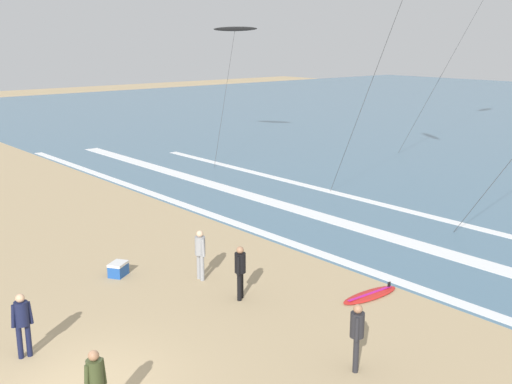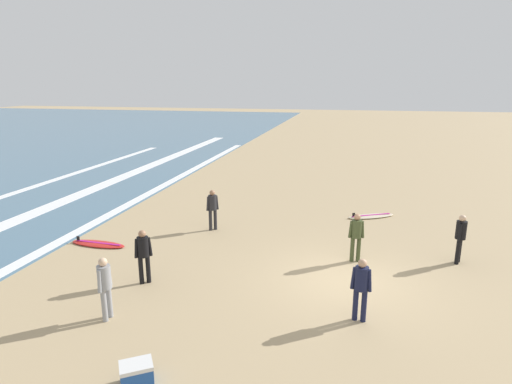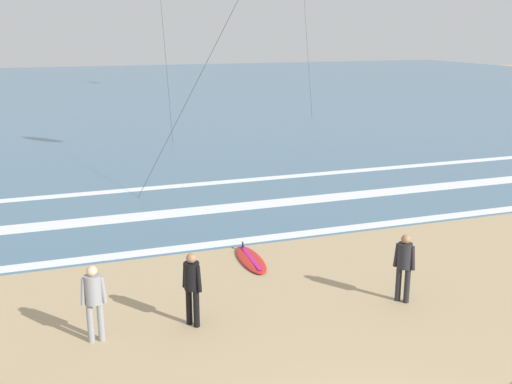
{
  "view_description": "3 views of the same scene",
  "coord_description": "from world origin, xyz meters",
  "px_view_note": "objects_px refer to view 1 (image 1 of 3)",
  "views": [
    {
      "loc": [
        11.52,
        -4.74,
        7.31
      ],
      "look_at": [
        0.3,
        4.76,
        3.65
      ],
      "focal_mm": 43.41,
      "sensor_mm": 36.0,
      "label": 1
    },
    {
      "loc": [
        -11.56,
        0.07,
        5.59
      ],
      "look_at": [
        1.49,
        3.02,
        2.11
      ],
      "focal_mm": 29.66,
      "sensor_mm": 36.0,
      "label": 2
    },
    {
      "loc": [
        -3.97,
        -5.54,
        5.98
      ],
      "look_at": [
        -0.14,
        5.32,
        2.85
      ],
      "focal_mm": 42.12,
      "sensor_mm": 36.0,
      "label": 3
    }
  ],
  "objects_px": {
    "surfer_foreground_main": "(95,381)",
    "surfer_left_near": "(22,320)",
    "surfer_right_near": "(200,250)",
    "surfer_background_far": "(240,268)",
    "surfboard_foreground_flat": "(370,295)",
    "surfer_left_far": "(357,331)",
    "kite_black_high_left": "(235,29)",
    "cooler_box": "(118,269)"
  },
  "relations": [
    {
      "from": "surfer_foreground_main",
      "to": "surfer_left_near",
      "type": "bearing_deg",
      "value": -178.47
    },
    {
      "from": "surfer_right_near",
      "to": "surfer_foreground_main",
      "type": "relative_size",
      "value": 1.0
    },
    {
      "from": "surfer_background_far",
      "to": "surfer_right_near",
      "type": "relative_size",
      "value": 1.0
    },
    {
      "from": "surfboard_foreground_flat",
      "to": "surfer_right_near",
      "type": "bearing_deg",
      "value": -144.78
    },
    {
      "from": "surfer_left_far",
      "to": "surfboard_foreground_flat",
      "type": "xyz_separation_m",
      "value": [
        -2.44,
        3.47,
        -0.91
      ]
    },
    {
      "from": "surfer_left_near",
      "to": "surfer_foreground_main",
      "type": "distance_m",
      "value": 3.57
    },
    {
      "from": "kite_black_high_left",
      "to": "surfer_left_far",
      "type": "bearing_deg",
      "value": -33.4
    },
    {
      "from": "surfer_left_far",
      "to": "surfboard_foreground_flat",
      "type": "height_order",
      "value": "surfer_left_far"
    },
    {
      "from": "surfer_foreground_main",
      "to": "kite_black_high_left",
      "type": "distance_m",
      "value": 33.46
    },
    {
      "from": "surfer_left_far",
      "to": "cooler_box",
      "type": "relative_size",
      "value": 2.11
    },
    {
      "from": "surfer_background_far",
      "to": "kite_black_high_left",
      "type": "bearing_deg",
      "value": 141.83
    },
    {
      "from": "surfer_left_near",
      "to": "surfer_foreground_main",
      "type": "bearing_deg",
      "value": 1.53
    },
    {
      "from": "surfer_left_near",
      "to": "kite_black_high_left",
      "type": "distance_m",
      "value": 31.09
    },
    {
      "from": "surfer_left_near",
      "to": "surfboard_foreground_flat",
      "type": "xyz_separation_m",
      "value": [
        2.98,
        8.97,
        -0.91
      ]
    },
    {
      "from": "kite_black_high_left",
      "to": "surfer_foreground_main",
      "type": "bearing_deg",
      "value": -43.14
    },
    {
      "from": "surfer_left_near",
      "to": "surfer_background_far",
      "type": "bearing_deg",
      "value": 83.52
    },
    {
      "from": "surfer_foreground_main",
      "to": "kite_black_high_left",
      "type": "bearing_deg",
      "value": 136.86
    },
    {
      "from": "surfer_left_near",
      "to": "surfboard_foreground_flat",
      "type": "relative_size",
      "value": 0.75
    },
    {
      "from": "surfer_right_near",
      "to": "surfer_left_near",
      "type": "bearing_deg",
      "value": -77.87
    },
    {
      "from": "surfboard_foreground_flat",
      "to": "kite_black_high_left",
      "type": "bearing_deg",
      "value": 149.91
    },
    {
      "from": "surfer_foreground_main",
      "to": "kite_black_high_left",
      "type": "height_order",
      "value": "kite_black_high_left"
    },
    {
      "from": "surfer_left_near",
      "to": "surfer_right_near",
      "type": "relative_size",
      "value": 1.0
    },
    {
      "from": "kite_black_high_left",
      "to": "surfboard_foreground_flat",
      "type": "bearing_deg",
      "value": -30.09
    },
    {
      "from": "surfboard_foreground_flat",
      "to": "surfer_left_near",
      "type": "bearing_deg",
      "value": -108.38
    },
    {
      "from": "surfer_right_near",
      "to": "surfboard_foreground_flat",
      "type": "xyz_separation_m",
      "value": [
        4.26,
        3.01,
        -0.91
      ]
    },
    {
      "from": "surfer_background_far",
      "to": "cooler_box",
      "type": "relative_size",
      "value": 2.11
    },
    {
      "from": "surfer_foreground_main",
      "to": "cooler_box",
      "type": "distance_m",
      "value": 7.95
    },
    {
      "from": "surfer_background_far",
      "to": "surfer_foreground_main",
      "type": "xyz_separation_m",
      "value": [
        2.89,
        -5.88,
        0.0
      ]
    },
    {
      "from": "surfer_right_near",
      "to": "cooler_box",
      "type": "relative_size",
      "value": 2.11
    },
    {
      "from": "surfer_left_far",
      "to": "cooler_box",
      "type": "distance_m",
      "value": 8.78
    },
    {
      "from": "surfer_left_near",
      "to": "surfer_foreground_main",
      "type": "relative_size",
      "value": 1.0
    },
    {
      "from": "surfer_right_near",
      "to": "surfboard_foreground_flat",
      "type": "relative_size",
      "value": 0.75
    },
    {
      "from": "surfer_background_far",
      "to": "surfer_left_far",
      "type": "height_order",
      "value": "same"
    },
    {
      "from": "surfer_left_far",
      "to": "kite_black_high_left",
      "type": "relative_size",
      "value": 0.2
    },
    {
      "from": "surfer_right_near",
      "to": "cooler_box",
      "type": "bearing_deg",
      "value": -137.07
    },
    {
      "from": "cooler_box",
      "to": "surfer_left_near",
      "type": "bearing_deg",
      "value": -52.18
    },
    {
      "from": "surfer_left_far",
      "to": "surfer_right_near",
      "type": "distance_m",
      "value": 6.72
    },
    {
      "from": "surfer_right_near",
      "to": "kite_black_high_left",
      "type": "distance_m",
      "value": 26.14
    },
    {
      "from": "kite_black_high_left",
      "to": "cooler_box",
      "type": "distance_m",
      "value": 26.21
    },
    {
      "from": "surfer_left_near",
      "to": "surfboard_foreground_flat",
      "type": "bearing_deg",
      "value": 71.62
    },
    {
      "from": "surfer_foreground_main",
      "to": "surfboard_foreground_flat",
      "type": "bearing_deg",
      "value": 93.75
    },
    {
      "from": "surfer_background_far",
      "to": "surfer_left_near",
      "type": "relative_size",
      "value": 1.0
    }
  ]
}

